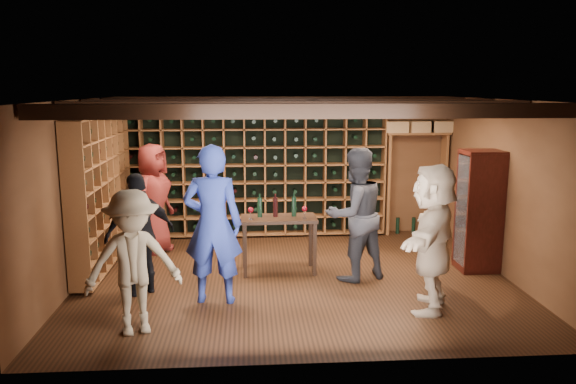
{
  "coord_description": "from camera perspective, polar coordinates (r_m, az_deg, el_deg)",
  "views": [
    {
      "loc": [
        -0.63,
        -7.58,
        2.68
      ],
      "look_at": [
        -0.08,
        0.2,
        1.21
      ],
      "focal_mm": 35.0,
      "sensor_mm": 36.0,
      "label": 1
    }
  ],
  "objects": [
    {
      "name": "guest_red_floral",
      "position": [
        9.33,
        -13.54,
        -0.66
      ],
      "size": [
        0.82,
        1.01,
        1.78
      ],
      "primitive_type": "imported",
      "rotation": [
        0.0,
        0.0,
        1.24
      ],
      "color": "maroon",
      "rests_on": "ground"
    },
    {
      "name": "crate_shelf",
      "position": [
        10.41,
        13.0,
        4.28
      ],
      "size": [
        1.2,
        0.32,
        2.07
      ],
      "color": "brown",
      "rests_on": "ground"
    },
    {
      "name": "wine_rack_back",
      "position": [
        10.02,
        -3.38,
        1.89
      ],
      "size": [
        4.65,
        0.3,
        2.2
      ],
      "color": "brown",
      "rests_on": "ground"
    },
    {
      "name": "wine_rack_left",
      "position": [
        8.82,
        -18.41,
        0.15
      ],
      "size": [
        0.3,
        2.65,
        2.2
      ],
      "color": "brown",
      "rests_on": "ground"
    },
    {
      "name": "guest_beige",
      "position": [
        6.95,
        14.46,
        -4.51
      ],
      "size": [
        1.16,
        1.73,
        1.79
      ],
      "primitive_type": "imported",
      "rotation": [
        0.0,
        0.0,
        4.29
      ],
      "color": "#BFA88C",
      "rests_on": "ground"
    },
    {
      "name": "man_blue_shirt",
      "position": [
        7.01,
        -7.65,
        -3.3
      ],
      "size": [
        0.77,
        0.54,
        2.0
      ],
      "primitive_type": "imported",
      "rotation": [
        0.0,
        0.0,
        3.06
      ],
      "color": "navy",
      "rests_on": "ground"
    },
    {
      "name": "guest_khaki",
      "position": [
        6.34,
        -15.47,
        -6.94
      ],
      "size": [
        1.17,
        0.88,
        1.6
      ],
      "primitive_type": "imported",
      "rotation": [
        0.0,
        0.0,
        0.3
      ],
      "color": "gray",
      "rests_on": "ground"
    },
    {
      "name": "tasting_table",
      "position": [
        8.13,
        -0.98,
        -3.19
      ],
      "size": [
        1.1,
        0.57,
        1.1
      ],
      "rotation": [
        0.0,
        0.0,
        0.02
      ],
      "color": "black",
      "rests_on": "ground"
    },
    {
      "name": "guest_woman_black",
      "position": [
        7.53,
        -14.8,
        -4.15
      ],
      "size": [
        1.0,
        0.83,
        1.6
      ],
      "primitive_type": "imported",
      "rotation": [
        0.0,
        0.0,
        3.71
      ],
      "color": "black",
      "rests_on": "ground"
    },
    {
      "name": "room_shell",
      "position": [
        7.66,
        0.7,
        8.74
      ],
      "size": [
        6.0,
        6.0,
        6.0
      ],
      "color": "brown",
      "rests_on": "ground"
    },
    {
      "name": "man_grey_suit",
      "position": [
        7.84,
        6.83,
        -2.29
      ],
      "size": [
        1.1,
        1.0,
        1.86
      ],
      "primitive_type": "imported",
      "rotation": [
        0.0,
        0.0,
        3.54
      ],
      "color": "black",
      "rests_on": "ground"
    },
    {
      "name": "ground",
      "position": [
        8.06,
        0.69,
        -8.73
      ],
      "size": [
        6.0,
        6.0,
        0.0
      ],
      "primitive_type": "plane",
      "color": "#341B0E",
      "rests_on": "ground"
    },
    {
      "name": "display_cabinet",
      "position": [
        8.66,
        18.8,
        -2.05
      ],
      "size": [
        0.55,
        0.5,
        1.75
      ],
      "color": "#39100B",
      "rests_on": "ground"
    }
  ]
}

